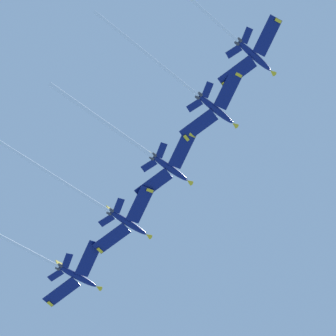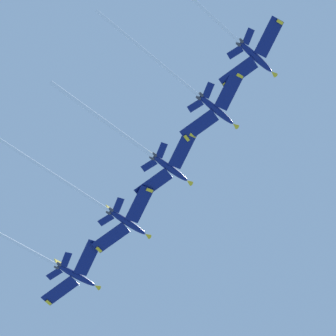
{
  "view_description": "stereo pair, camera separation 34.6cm",
  "coord_description": "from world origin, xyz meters",
  "px_view_note": "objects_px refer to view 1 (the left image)",
  "views": [
    {
      "loc": [
        11.79,
        18.43,
        1.83
      ],
      "look_at": [
        17.18,
        -10.44,
        178.4
      ],
      "focal_mm": 81.97,
      "sensor_mm": 36.0,
      "label": 1
    },
    {
      "loc": [
        12.13,
        18.49,
        1.83
      ],
      "look_at": [
        17.18,
        -10.44,
        178.4
      ],
      "focal_mm": 81.97,
      "sensor_mm": 36.0,
      "label": 2
    }
  ],
  "objects_px": {
    "jet_far_left": "(57,265)",
    "jet_inner_left": "(106,209)",
    "jet_centre": "(146,151)",
    "jet_far_right": "(239,42)",
    "jet_inner_right": "(199,96)"
  },
  "relations": [
    {
      "from": "jet_centre",
      "to": "jet_inner_right",
      "type": "height_order",
      "value": "jet_centre"
    },
    {
      "from": "jet_far_left",
      "to": "jet_centre",
      "type": "xyz_separation_m",
      "value": [
        -25.78,
        22.83,
        -0.53
      ]
    },
    {
      "from": "jet_inner_right",
      "to": "jet_far_right",
      "type": "height_order",
      "value": "jet_inner_right"
    },
    {
      "from": "jet_inner_left",
      "to": "jet_inner_right",
      "type": "distance_m",
      "value": 33.77
    },
    {
      "from": "jet_far_right",
      "to": "jet_inner_right",
      "type": "bearing_deg",
      "value": -42.84
    },
    {
      "from": "jet_far_left",
      "to": "jet_far_right",
      "type": "height_order",
      "value": "jet_far_left"
    },
    {
      "from": "jet_centre",
      "to": "jet_far_right",
      "type": "bearing_deg",
      "value": 140.77
    },
    {
      "from": "jet_inner_right",
      "to": "jet_far_right",
      "type": "distance_m",
      "value": 14.94
    },
    {
      "from": "jet_far_left",
      "to": "jet_inner_right",
      "type": "height_order",
      "value": "jet_far_left"
    },
    {
      "from": "jet_inner_left",
      "to": "jet_centre",
      "type": "distance_m",
      "value": 16.41
    },
    {
      "from": "jet_inner_left",
      "to": "jet_inner_right",
      "type": "relative_size",
      "value": 1.07
    },
    {
      "from": "jet_far_right",
      "to": "jet_inner_left",
      "type": "bearing_deg",
      "value": -41.15
    },
    {
      "from": "jet_far_left",
      "to": "jet_inner_left",
      "type": "xyz_separation_m",
      "value": [
        -14.17,
        11.24,
        -0.32
      ]
    },
    {
      "from": "jet_far_right",
      "to": "jet_centre",
      "type": "bearing_deg",
      "value": -39.23
    },
    {
      "from": "jet_far_left",
      "to": "jet_inner_right",
      "type": "distance_m",
      "value": 51.84
    }
  ]
}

